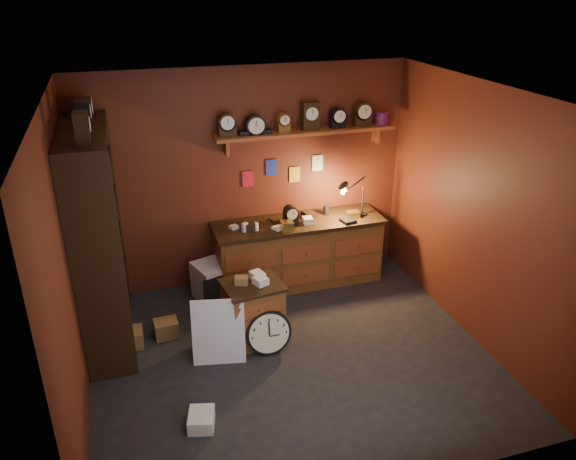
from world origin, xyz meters
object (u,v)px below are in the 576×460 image
at_px(shelving_unit, 94,231).
at_px(big_round_clock, 268,333).
at_px(workbench, 298,249).
at_px(low_cabinet, 253,310).

relative_size(shelving_unit, big_round_clock, 5.27).
bearing_deg(big_round_clock, shelving_unit, 152.54).
bearing_deg(workbench, shelving_unit, -168.12).
distance_m(shelving_unit, low_cabinet, 1.83).
bearing_deg(big_round_clock, workbench, 60.16).
xyz_separation_m(low_cabinet, big_round_clock, (0.09, -0.26, -0.14)).
xyz_separation_m(workbench, big_round_clock, (-0.76, -1.32, -0.23)).
relative_size(workbench, big_round_clock, 4.35).
xyz_separation_m(workbench, low_cabinet, (-0.85, -1.06, -0.10)).
xyz_separation_m(shelving_unit, low_cabinet, (1.50, -0.56, -0.88)).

